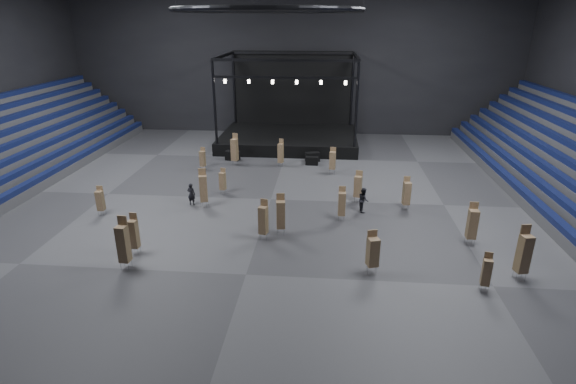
# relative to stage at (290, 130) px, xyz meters

# --- Properties ---
(floor) EXTENTS (50.00, 50.00, 0.00)m
(floor) POSITION_rel_stage_xyz_m (-0.00, -16.24, -1.45)
(floor) COLOR #454547
(floor) RESTS_ON ground
(wall_back) EXTENTS (50.00, 0.20, 18.00)m
(wall_back) POSITION_rel_stage_xyz_m (-0.00, 4.76, 7.55)
(wall_back) COLOR black
(wall_back) RESTS_ON ground
(wall_front) EXTENTS (50.00, 0.20, 18.00)m
(wall_front) POSITION_rel_stage_xyz_m (-0.00, -37.24, 7.55)
(wall_front) COLOR black
(wall_front) RESTS_ON ground
(stage) EXTENTS (14.00, 10.00, 9.20)m
(stage) POSITION_rel_stage_xyz_m (0.00, 0.00, 0.00)
(stage) COLOR black
(stage) RESTS_ON floor
(truss_ring) EXTENTS (12.30, 12.30, 5.15)m
(truss_ring) POSITION_rel_stage_xyz_m (-0.00, -16.24, 11.55)
(truss_ring) COLOR black
(truss_ring) RESTS_ON ceiling
(flight_case_left) EXTENTS (1.43, 0.97, 0.87)m
(flight_case_left) POSITION_rel_stage_xyz_m (-4.81, -6.74, -1.01)
(flight_case_left) COLOR black
(flight_case_left) RESTS_ON floor
(flight_case_mid) EXTENTS (1.15, 0.63, 0.75)m
(flight_case_mid) POSITION_rel_stage_xyz_m (2.70, -7.56, -1.08)
(flight_case_mid) COLOR black
(flight_case_mid) RESTS_ON floor
(flight_case_right) EXTENTS (1.43, 1.05, 0.86)m
(flight_case_right) POSITION_rel_stage_xyz_m (2.71, -6.49, -1.02)
(flight_case_right) COLOR black
(flight_case_right) RESTS_ON floor
(chair_stack_0) EXTENTS (0.48, 0.48, 2.35)m
(chair_stack_0) POSITION_rel_stage_xyz_m (5.09, -19.48, -0.23)
(chair_stack_0) COLOR silver
(chair_stack_0) RESTS_ON floor
(chair_stack_1) EXTENTS (0.65, 0.65, 2.99)m
(chair_stack_1) POSITION_rel_stage_xyz_m (14.00, -25.92, 0.08)
(chair_stack_1) COLOR silver
(chair_stack_1) RESTS_ON floor
(chair_stack_2) EXTENTS (0.59, 0.59, 2.55)m
(chair_stack_2) POSITION_rel_stage_xyz_m (0.36, -22.63, -0.14)
(chair_stack_2) COLOR silver
(chair_stack_2) RESTS_ON floor
(chair_stack_3) EXTENTS (0.48, 0.48, 2.06)m
(chair_stack_3) POSITION_rel_stage_xyz_m (-11.07, -20.05, -0.36)
(chair_stack_3) COLOR silver
(chair_stack_3) RESTS_ON floor
(chair_stack_4) EXTENTS (0.55, 0.55, 2.39)m
(chair_stack_4) POSITION_rel_stage_xyz_m (9.60, -17.25, -0.21)
(chair_stack_4) COLOR silver
(chair_stack_4) RESTS_ON floor
(chair_stack_5) EXTENTS (0.54, 0.54, 2.63)m
(chair_stack_5) POSITION_rel_stage_xyz_m (12.57, -22.23, -0.08)
(chair_stack_5) COLOR silver
(chair_stack_5) RESTS_ON floor
(chair_stack_6) EXTENTS (0.66, 0.66, 2.91)m
(chair_stack_6) POSITION_rel_stage_xyz_m (-4.27, -8.22, 0.04)
(chair_stack_6) COLOR silver
(chair_stack_6) RESTS_ON floor
(chair_stack_7) EXTENTS (0.47, 0.47, 2.44)m
(chair_stack_7) POSITION_rel_stage_xyz_m (-6.63, -25.00, -0.20)
(chair_stack_7) COLOR silver
(chair_stack_7) RESTS_ON floor
(chair_stack_8) EXTENTS (0.50, 0.50, 2.00)m
(chair_stack_8) POSITION_rel_stage_xyz_m (-3.77, -15.39, -0.40)
(chair_stack_8) COLOR silver
(chair_stack_8) RESTS_ON floor
(chair_stack_9) EXTENTS (0.55, 0.55, 2.50)m
(chair_stack_9) POSITION_rel_stage_xyz_m (-0.10, -8.23, -0.18)
(chair_stack_9) COLOR silver
(chair_stack_9) RESTS_ON floor
(chair_stack_10) EXTENTS (0.57, 0.57, 2.30)m
(chair_stack_10) POSITION_rel_stage_xyz_m (4.53, -9.88, -0.23)
(chair_stack_10) COLOR silver
(chair_stack_10) RESTS_ON floor
(chair_stack_11) EXTENTS (0.63, 0.63, 2.35)m
(chair_stack_11) POSITION_rel_stage_xyz_m (6.33, -16.14, -0.21)
(chair_stack_11) COLOR silver
(chair_stack_11) RESTS_ON floor
(chair_stack_12) EXTENTS (0.68, 0.68, 2.80)m
(chair_stack_12) POSITION_rel_stage_xyz_m (-4.52, -18.04, -0.01)
(chair_stack_12) COLOR silver
(chair_stack_12) RESTS_ON floor
(chair_stack_13) EXTENTS (0.49, 0.49, 2.03)m
(chair_stack_13) POSITION_rel_stage_xyz_m (-6.80, -9.89, -0.38)
(chair_stack_13) COLOR silver
(chair_stack_13) RESTS_ON floor
(chair_stack_14) EXTENTS (0.69, 0.69, 2.40)m
(chair_stack_14) POSITION_rel_stage_xyz_m (6.52, -25.97, -0.17)
(chair_stack_14) COLOR silver
(chair_stack_14) RESTS_ON floor
(chair_stack_15) EXTENTS (0.56, 0.56, 2.99)m
(chair_stack_15) POSITION_rel_stage_xyz_m (-6.47, -26.65, 0.07)
(chair_stack_15) COLOR silver
(chair_stack_15) RESTS_ON floor
(chair_stack_16) EXTENTS (0.59, 0.59, 2.63)m
(chair_stack_16) POSITION_rel_stage_xyz_m (1.32, -21.85, -0.09)
(chair_stack_16) COLOR silver
(chair_stack_16) RESTS_ON floor
(chair_stack_17) EXTENTS (0.48, 0.48, 2.04)m
(chair_stack_17) POSITION_rel_stage_xyz_m (11.88, -27.13, -0.39)
(chair_stack_17) COLOR silver
(chair_stack_17) RESTS_ON floor
(man_center) EXTENTS (0.66, 0.50, 1.62)m
(man_center) POSITION_rel_stage_xyz_m (-5.51, -17.74, -0.64)
(man_center) COLOR black
(man_center) RESTS_ON floor
(crew_member) EXTENTS (0.75, 0.91, 1.72)m
(crew_member) POSITION_rel_stage_xyz_m (6.62, -17.87, -0.59)
(crew_member) COLOR black
(crew_member) RESTS_ON floor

